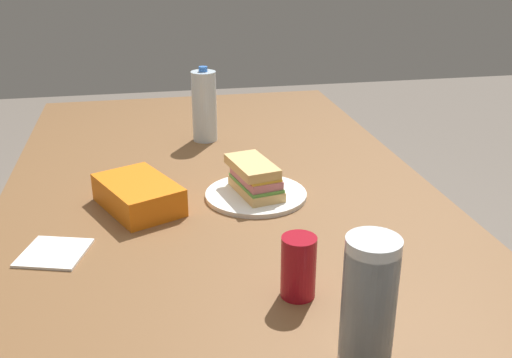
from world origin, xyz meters
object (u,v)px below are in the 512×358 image
Objects in this scene: water_bottle_tall at (204,106)px; plastic_cup_stack at (369,303)px; soda_can_red at (298,267)px; dining_table at (218,206)px; chip_bag at (138,195)px; sandwich at (255,178)px; paper_plate at (256,195)px.

plastic_cup_stack is at bearing -173.95° from water_bottle_tall.
soda_can_red is 0.55× the size of plastic_cup_stack.
soda_can_red is (-0.57, -0.07, 0.13)m from dining_table.
water_bottle_tall is at bearing -48.86° from chip_bag.
sandwich is 0.46m from soda_can_red.
paper_plate is at bearing -1.20° from soda_can_red.
chip_bag is at bearing 119.74° from dining_table.
dining_table is 0.16m from paper_plate.
plastic_cup_stack is (-0.65, -0.34, 0.08)m from chip_bag.
soda_can_red reaches higher than dining_table.
soda_can_red is at bearing -175.97° from water_bottle_tall.
dining_table is 15.53× the size of soda_can_red.
paper_plate is 1.34× the size of sandwich.
paper_plate is 1.19× the size of plastic_cup_stack.
chip_bag is at bearing 91.58° from paper_plate.
water_bottle_tall is at bearing 8.67° from sandwich.
plastic_cup_stack is (-0.20, -0.06, 0.05)m from soda_can_red.
sandwich is at bearing 4.14° from plastic_cup_stack.
paper_plate is at bearing -113.01° from chip_bag.
sandwich is 0.67m from plastic_cup_stack.
water_bottle_tall is (0.48, 0.07, 0.06)m from sandwich.
dining_table is 8.57× the size of plastic_cup_stack.
sandwich is 0.80× the size of water_bottle_tall.
dining_table is 8.24× the size of chip_bag.
sandwich reaches higher than chip_bag.
chip_bag is 0.94× the size of water_bottle_tall.
sandwich is at bearing -112.36° from chip_bag.
water_bottle_tall is (0.37, -0.01, 0.18)m from dining_table.
dining_table is at bearing 178.68° from water_bottle_tall.
plastic_cup_stack is (-0.66, -0.05, 0.06)m from sandwich.
water_bottle_tall reaches higher than dining_table.
water_bottle_tall is at bearing 8.91° from paper_plate.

